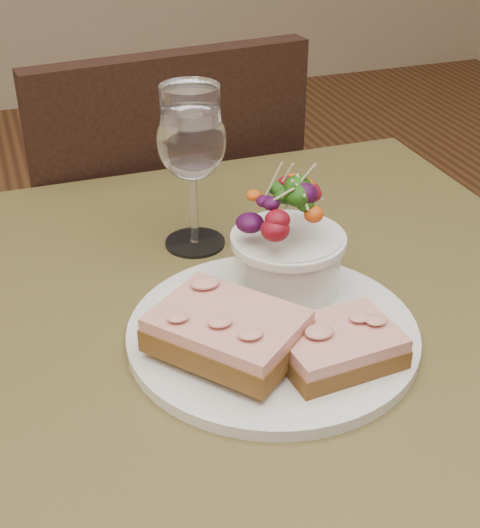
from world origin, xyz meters
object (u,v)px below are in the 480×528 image
object	(u,v)px
cafe_table	(235,411)
wine_glass	(192,145)
sandwich_front	(338,345)
sandwich_back	(227,331)
salad_bowl	(288,237)
dinner_plate	(273,333)
ramekin	(198,314)
chair_far	(154,339)

from	to	relation	value
cafe_table	wine_glass	bearing A→B (deg)	86.05
cafe_table	sandwich_front	bearing A→B (deg)	-51.15
sandwich_back	wine_glass	size ratio (longest dim) A/B	0.91
salad_bowl	sandwich_front	bearing A→B (deg)	-91.33
salad_bowl	wine_glass	world-z (taller)	wine_glass
dinner_plate	ramekin	xyz separation A→B (m)	(-0.07, 0.02, 0.03)
salad_bowl	wine_glass	size ratio (longest dim) A/B	0.73
salad_bowl	cafe_table	bearing A→B (deg)	-149.91
wine_glass	chair_far	bearing A→B (deg)	86.28
wine_glass	ramekin	bearing A→B (deg)	-105.29
chair_far	sandwich_front	size ratio (longest dim) A/B	8.13
sandwich_back	ramekin	bearing A→B (deg)	161.94
chair_far	ramekin	xyz separation A→B (m)	(-0.08, -0.62, 0.49)
dinner_plate	sandwich_back	world-z (taller)	sandwich_back
sandwich_front	wine_glass	world-z (taller)	wine_glass
sandwich_front	cafe_table	bearing A→B (deg)	124.00
sandwich_front	ramekin	xyz separation A→B (m)	(-0.10, 0.08, 0.00)
dinner_plate	sandwich_back	xyz separation A→B (m)	(-0.05, -0.02, 0.03)
chair_far	wine_glass	xyz separation A→B (m)	(-0.03, -0.44, 0.58)
chair_far	sandwich_front	distance (m)	0.85
chair_far	sandwich_back	world-z (taller)	chair_far
cafe_table	sandwich_back	xyz separation A→B (m)	(-0.02, -0.04, 0.14)
chair_far	salad_bowl	bearing A→B (deg)	86.62
chair_far	ramekin	size ratio (longest dim) A/B	13.36
sandwich_back	chair_far	bearing A→B (deg)	135.38
dinner_plate	sandwich_front	bearing A→B (deg)	-59.53
sandwich_front	ramekin	size ratio (longest dim) A/B	1.64
cafe_table	dinner_plate	xyz separation A→B (m)	(0.03, -0.02, 0.11)
sandwich_front	ramekin	distance (m)	0.13
chair_far	cafe_table	bearing A→B (deg)	79.92
sandwich_back	wine_glass	distance (m)	0.24
chair_far	salad_bowl	xyz separation A→B (m)	(0.03, -0.58, 0.53)
dinner_plate	salad_bowl	world-z (taller)	salad_bowl
ramekin	salad_bowl	xyz separation A→B (m)	(0.11, 0.04, 0.04)
sandwich_back	salad_bowl	bearing A→B (deg)	93.24
dinner_plate	salad_bowl	bearing A→B (deg)	57.34
cafe_table	chair_far	size ratio (longest dim) A/B	0.89
cafe_table	chair_far	distance (m)	0.71
chair_far	wine_glass	world-z (taller)	wine_glass
sandwich_front	salad_bowl	world-z (taller)	salad_bowl
sandwich_back	salad_bowl	xyz separation A→B (m)	(0.09, 0.08, 0.03)
chair_far	dinner_plate	xyz separation A→B (m)	(-0.01, -0.64, 0.46)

